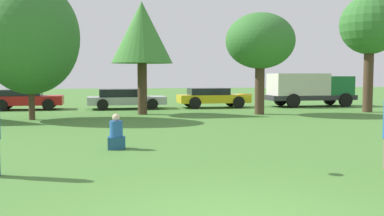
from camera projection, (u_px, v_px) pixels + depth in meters
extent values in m
cylinder|color=orange|center=(245.00, 95.00, 9.06)|extent=(0.28, 0.28, 0.06)
cube|color=navy|center=(116.00, 143.00, 11.83)|extent=(0.47, 0.39, 0.33)
cylinder|color=#2659A5|center=(116.00, 129.00, 11.80)|extent=(0.35, 0.35, 0.43)
sphere|color=beige|center=(116.00, 118.00, 11.78)|extent=(0.20, 0.20, 0.20)
cylinder|color=#473323|center=(31.00, 92.00, 19.46)|extent=(0.27, 0.27, 2.48)
ellipsoid|color=#33702D|center=(30.00, 37.00, 19.28)|extent=(4.33, 4.33, 5.06)
cylinder|color=#473323|center=(142.00, 89.00, 22.13)|extent=(0.47, 0.47, 2.59)
cone|color=#3D7F33|center=(142.00, 32.00, 21.92)|extent=(3.09, 3.09, 3.09)
cylinder|color=#473323|center=(260.00, 87.00, 22.20)|extent=(0.49, 0.49, 2.76)
ellipsoid|color=#33702D|center=(260.00, 41.00, 22.03)|extent=(3.50, 3.50, 2.82)
cylinder|color=#473323|center=(368.00, 77.00, 23.46)|extent=(0.51, 0.51, 3.81)
sphere|color=#33702D|center=(370.00, 25.00, 23.25)|extent=(3.16, 3.16, 3.16)
cube|color=red|center=(27.00, 100.00, 25.15)|extent=(4.00, 1.73, 0.53)
cube|color=black|center=(22.00, 93.00, 25.05)|extent=(2.21, 1.50, 0.36)
cylinder|color=black|center=(51.00, 103.00, 26.23)|extent=(0.66, 0.21, 0.65)
cylinder|color=black|center=(48.00, 105.00, 24.62)|extent=(0.66, 0.21, 0.65)
cylinder|color=black|center=(8.00, 103.00, 25.71)|extent=(0.66, 0.21, 0.65)
cylinder|color=black|center=(2.00, 105.00, 24.10)|extent=(0.66, 0.21, 0.65)
cube|color=#B2B2B7|center=(127.00, 100.00, 25.82)|extent=(4.57, 1.97, 0.45)
cube|color=black|center=(121.00, 93.00, 25.71)|extent=(2.53, 1.70, 0.45)
cylinder|color=black|center=(149.00, 102.00, 27.04)|extent=(0.65, 0.22, 0.64)
cylinder|color=black|center=(152.00, 104.00, 25.21)|extent=(0.65, 0.22, 0.64)
cylinder|color=black|center=(102.00, 103.00, 26.45)|extent=(0.65, 0.22, 0.64)
cylinder|color=black|center=(103.00, 105.00, 24.62)|extent=(0.65, 0.22, 0.64)
cube|color=gold|center=(214.00, 99.00, 26.74)|extent=(4.37, 1.75, 0.49)
cube|color=black|center=(208.00, 91.00, 26.64)|extent=(2.41, 1.51, 0.40)
cylinder|color=black|center=(230.00, 101.00, 27.85)|extent=(0.72, 0.18, 0.72)
cylinder|color=black|center=(239.00, 102.00, 26.23)|extent=(0.72, 0.18, 0.72)
cylinder|color=black|center=(189.00, 101.00, 27.29)|extent=(0.72, 0.18, 0.72)
cylinder|color=black|center=(195.00, 103.00, 25.66)|extent=(0.72, 0.18, 0.72)
cube|color=#2D2D33|center=(309.00, 97.00, 27.82)|extent=(5.68, 2.04, 0.30)
cube|color=#196633|center=(335.00, 85.00, 28.13)|extent=(1.84, 1.87, 1.19)
cube|color=beige|center=(298.00, 84.00, 27.59)|extent=(3.54, 2.00, 1.36)
cylinder|color=black|center=(330.00, 99.00, 29.18)|extent=(0.86, 0.25, 0.86)
cylinder|color=black|center=(346.00, 100.00, 27.30)|extent=(0.86, 0.25, 0.86)
cylinder|color=black|center=(280.00, 99.00, 28.44)|extent=(0.86, 0.25, 0.86)
cylinder|color=black|center=(293.00, 101.00, 26.57)|extent=(0.86, 0.25, 0.86)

